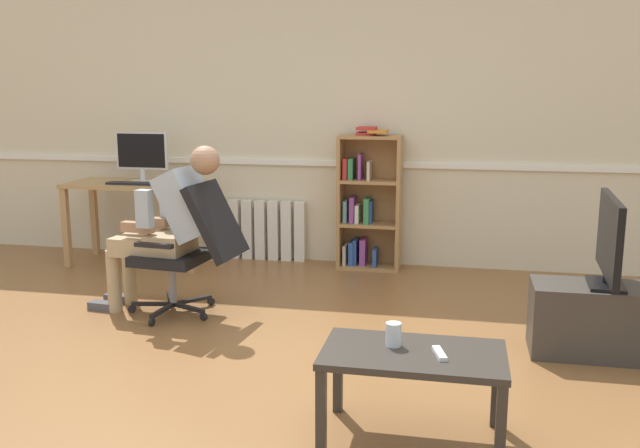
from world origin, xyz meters
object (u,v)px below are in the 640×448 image
Objects in this scene: tv_stand at (603,321)px; computer_mouse at (163,183)px; radiator at (260,230)px; keyboard at (130,183)px; tv_screen at (610,240)px; spare_remote at (440,353)px; person_seated at (167,224)px; office_chair at (191,244)px; bookshelf at (367,204)px; coffee_table at (413,363)px; computer_desk at (138,195)px; imac_monitor at (142,153)px; drinking_glass at (393,334)px.

computer_mouse is at bearing 158.10° from tv_stand.
keyboard is at bearing -152.79° from radiator.
spare_remote is (-0.93, -1.29, -0.28)m from tv_screen.
office_chair is at bearing 90.00° from person_seated.
bookshelf is 3.13m from coffee_table.
tv_screen is at bearing -21.89° from computer_desk.
keyboard is at bearing -132.42° from office_chair.
imac_monitor is 0.39× the size of bookshelf.
person_seated is 2.93m from tv_stand.
drinking_glass is (-1.14, -1.21, 0.26)m from tv_stand.
imac_monitor reaches higher than spare_remote.
tv_screen is at bearing -46.75° from bookshelf.
computer_desk is 1.53m from person_seated.
bookshelf is (2.05, 0.43, -0.18)m from keyboard.
imac_monitor is at bearing 157.01° from tv_stand.
computer_desk is at bearing 119.52° from spare_remote.
imac_monitor reaches higher than tv_screen.
coffee_table is at bearing -45.78° from computer_desk.
bookshelf is 2.47m from tv_screen.
bookshelf is 1.53× the size of coffee_table.
bookshelf is at bearing 100.24° from drinking_glass.
imac_monitor is 0.59× the size of tv_stand.
tv_screen is at bearing 50.28° from coffee_table.
coffee_table is at bearing 144.07° from tv_screen.
keyboard is at bearing 159.98° from tv_stand.
spare_remote is (1.96, -1.51, -0.21)m from person_seated.
computer_desk is 4.05m from tv_stand.
radiator is at bearing 27.21° from keyboard.
computer_mouse is 3.67m from spare_remote.
tv_stand is at bearing -21.90° from computer_mouse.
spare_remote is (2.80, -2.65, -0.33)m from keyboard.
computer_mouse is 3.58m from coffee_table.
coffee_table is (2.69, -2.76, -0.27)m from computer_desk.
coffee_table is at bearing -27.60° from drinking_glass.
office_chair reaches higher than computer_mouse.
coffee_table is (-1.05, -1.26, 0.15)m from tv_stand.
tv_screen is (2.70, -0.21, 0.19)m from office_chair.
spare_remote reaches higher than coffee_table.
imac_monitor is (0.01, 0.08, 0.38)m from computer_desk.
tv_screen is at bearing 38.40° from spare_remote.
tv_screen is (2.71, -1.89, 0.43)m from radiator.
imac_monitor is at bearing -162.89° from radiator.
tv_stand is at bearing 90.00° from tv_screen.
person_seated is (0.55, -1.15, -0.12)m from computer_mouse.
spare_remote is (-0.93, -1.29, 0.22)m from tv_stand.
tv_stand is (1.69, -1.79, -0.36)m from bookshelf.
tv_stand is (2.70, -1.89, -0.06)m from radiator.
tv_stand is 1.69m from drinking_glass.
drinking_glass is (2.59, -2.57, -0.28)m from keyboard.
person_seated is (0.85, -1.27, 0.01)m from computer_desk.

